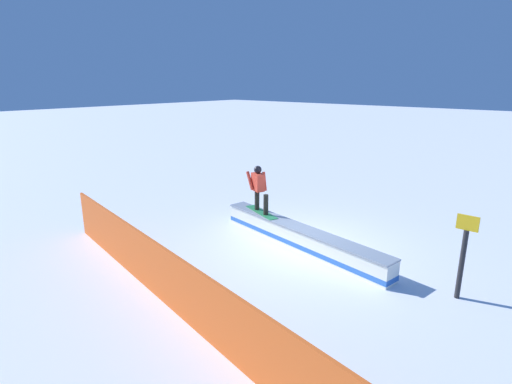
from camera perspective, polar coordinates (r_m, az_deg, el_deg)
name	(u,v)px	position (r m, az deg, el deg)	size (l,w,h in m)	color
ground_plane	(300,247)	(10.75, 6.22, -7.79)	(120.00, 120.00, 0.00)	white
grind_box	(300,238)	(10.65, 6.26, -6.53)	(5.51, 1.43, 0.56)	white
snowboarder	(259,187)	(11.54, 0.40, 0.68)	(1.45, 0.78, 1.34)	#29824B
safety_fence	(175,283)	(7.79, -11.53, -12.64)	(10.70, 0.06, 1.21)	orange
trail_marker	(463,255)	(8.94, 27.38, -7.91)	(0.40, 0.10, 1.76)	#262628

